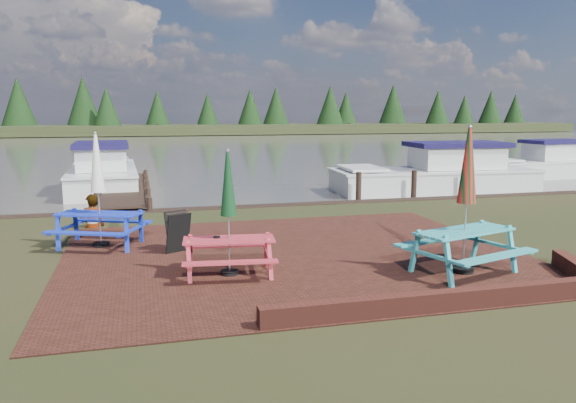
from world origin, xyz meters
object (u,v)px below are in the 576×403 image
(picnic_table_blue, at_px, (99,208))
(boat_near, at_px, (438,176))
(jetty, at_px, (124,189))
(picnic_table_red, at_px, (229,233))
(boat_jetty, at_px, (103,175))
(boat_far, at_px, (544,165))
(chalkboard, at_px, (178,232))
(picnic_table_teal, at_px, (465,223))
(person, at_px, (91,195))

(picnic_table_blue, relative_size, boat_near, 0.31)
(picnic_table_blue, height_order, jetty, picnic_table_blue)
(picnic_table_red, relative_size, boat_jetty, 0.30)
(boat_jetty, bearing_deg, picnic_table_blue, -89.13)
(picnic_table_blue, bearing_deg, picnic_table_red, -27.31)
(boat_jetty, xyz_separation_m, boat_far, (19.59, -0.84, -0.05))
(chalkboard, height_order, boat_near, boat_near)
(picnic_table_teal, height_order, boat_jetty, picnic_table_teal)
(picnic_table_red, distance_m, jetty, 11.50)
(jetty, distance_m, person, 6.39)
(picnic_table_teal, height_order, picnic_table_blue, picnic_table_teal)
(picnic_table_teal, distance_m, boat_near, 11.88)
(boat_near, height_order, person, boat_near)
(picnic_table_teal, bearing_deg, boat_far, 29.97)
(boat_near, bearing_deg, boat_jetty, 76.87)
(chalkboard, bearing_deg, person, 95.02)
(picnic_table_teal, height_order, person, picnic_table_teal)
(picnic_table_red, xyz_separation_m, jetty, (-2.03, 11.30, -0.66))
(picnic_table_teal, bearing_deg, chalkboard, 132.54)
(jetty, bearing_deg, chalkboard, -82.30)
(boat_far, bearing_deg, person, 107.19)
(boat_near, distance_m, boat_far, 7.79)
(picnic_table_blue, height_order, chalkboard, picnic_table_blue)
(boat_far, height_order, person, person)
(picnic_table_teal, xyz_separation_m, boat_far, (12.68, 13.51, -0.54))
(boat_near, relative_size, person, 4.76)
(boat_jetty, distance_m, boat_near, 12.97)
(jetty, relative_size, boat_near, 1.15)
(boat_jetty, bearing_deg, boat_near, -19.10)
(picnic_table_red, distance_m, boat_near, 13.53)
(boat_near, bearing_deg, picnic_table_teal, 156.48)
(chalkboard, distance_m, boat_jetty, 11.68)
(picnic_table_blue, distance_m, boat_jetty, 10.61)
(picnic_table_red, bearing_deg, person, 125.23)
(boat_jetty, relative_size, boat_near, 0.92)
(picnic_table_teal, relative_size, boat_jetty, 0.36)
(boat_far, xyz_separation_m, person, (-19.40, -7.58, 0.45))
(boat_jetty, bearing_deg, jetty, -70.54)
(picnic_table_teal, height_order, chalkboard, picnic_table_teal)
(chalkboard, bearing_deg, boat_far, 4.64)
(chalkboard, relative_size, boat_jetty, 0.11)
(chalkboard, xyz_separation_m, jetty, (-1.27, 9.39, -0.31))
(chalkboard, xyz_separation_m, boat_far, (17.50, 10.65, -0.05))
(boat_jetty, xyz_separation_m, boat_near, (12.40, -3.82, 0.00))
(picnic_table_teal, distance_m, chalkboard, 5.62)
(picnic_table_teal, relative_size, boat_near, 0.33)
(picnic_table_teal, height_order, boat_near, picnic_table_teal)
(picnic_table_red, height_order, jetty, picnic_table_red)
(boat_far, bearing_deg, picnic_table_blue, 112.93)
(picnic_table_blue, distance_m, chalkboard, 1.86)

